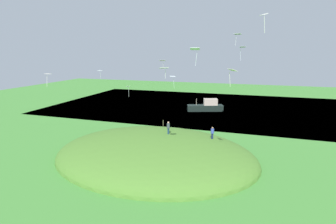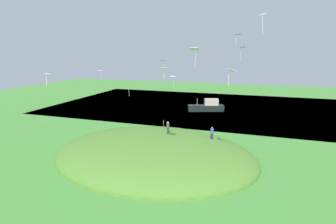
# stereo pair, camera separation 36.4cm
# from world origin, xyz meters

# --- Properties ---
(ground_plane) EXTENTS (160.00, 160.00, 0.00)m
(ground_plane) POSITION_xyz_m (0.00, 0.00, 0.00)
(ground_plane) COLOR #438735
(lake_water) EXTENTS (44.42, 80.00, 0.40)m
(lake_water) POSITION_xyz_m (-26.37, 0.00, -0.20)
(lake_water) COLOR teal
(lake_water) RESTS_ON ground_plane
(grass_hill) EXTENTS (21.44, 27.92, 5.85)m
(grass_hill) POSITION_xyz_m (9.81, -1.39, 0.00)
(grass_hill) COLOR #4D7D2D
(grass_hill) RESTS_ON ground_plane
(boat_on_lake) EXTENTS (4.81, 8.86, 3.10)m
(boat_on_lake) POSITION_xyz_m (-20.46, 0.87, 1.07)
(boat_on_lake) COLOR black
(boat_on_lake) RESTS_ON lake_water
(person_on_hilltop) EXTENTS (0.49, 0.49, 1.81)m
(person_on_hilltop) POSITION_xyz_m (8.21, 0.10, 4.02)
(person_on_hilltop) COLOR navy
(person_on_hilltop) RESTS_ON grass_hill
(person_near_shore) EXTENTS (0.62, 0.62, 1.70)m
(person_near_shore) POSITION_xyz_m (6.83, 6.02, 3.40)
(person_near_shore) COLOR navy
(person_near_shore) RESTS_ON grass_hill
(kite_0) EXTENTS (0.73, 0.69, 1.52)m
(kite_0) POSITION_xyz_m (17.73, 11.06, 16.77)
(kite_0) COLOR white
(kite_1) EXTENTS (0.68, 0.78, 2.06)m
(kite_1) POSITION_xyz_m (-2.50, -11.16, 7.59)
(kite_1) COLOR white
(kite_2) EXTENTS (0.95, 1.25, 1.80)m
(kite_2) POSITION_xyz_m (-4.19, -4.92, 12.51)
(kite_2) COLOR white
(kite_3) EXTENTS (0.83, 1.02, 1.45)m
(kite_3) POSITION_xyz_m (1.04, -14.72, 10.83)
(kite_3) COLOR white
(kite_4) EXTENTS (1.40, 1.23, 1.86)m
(kite_4) POSITION_xyz_m (3.50, -0.71, 10.42)
(kite_4) COLOR white
(kite_5) EXTENTS (0.81, 0.93, 1.47)m
(kite_5) POSITION_xyz_m (16.93, -11.47, 11.53)
(kite_5) COLOR white
(kite_6) EXTENTS (1.15, 1.37, 1.93)m
(kite_6) POSITION_xyz_m (-4.66, 8.07, 16.90)
(kite_6) COLOR white
(kite_7) EXTENTS (0.89, 1.05, 2.27)m
(kite_7) POSITION_xyz_m (-3.25, 9.00, 14.71)
(kite_7) COLOR white
(kite_8) EXTENTS (0.87, 1.16, 2.05)m
(kite_8) POSITION_xyz_m (11.35, 4.26, 14.29)
(kite_8) COLOR white
(kite_9) EXTENTS (1.05, 1.02, 1.76)m
(kite_9) POSITION_xyz_m (15.20, 8.70, 12.24)
(kite_9) COLOR silver
(kite_10) EXTENTS (0.97, 1.06, 1.11)m
(kite_10) POSITION_xyz_m (16.81, 2.35, 12.47)
(kite_10) COLOR silver
(mooring_post) EXTENTS (0.14, 0.14, 1.23)m
(mooring_post) POSITION_xyz_m (-4.57, -4.95, 0.62)
(mooring_post) COLOR brown
(mooring_post) RESTS_ON ground_plane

